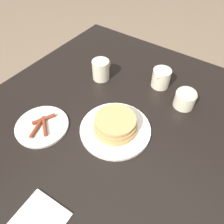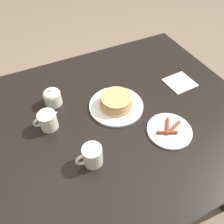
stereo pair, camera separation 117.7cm
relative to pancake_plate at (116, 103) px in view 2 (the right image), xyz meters
The scene contains 8 objects.
ground_plane 0.76m from the pancake_plate, 91.05° to the left, with size 8.00×8.00×0.00m, color #7A6651.
dining_table 0.14m from the pancake_plate, 91.05° to the left, with size 1.23×1.05×0.73m.
pancake_plate is the anchor object (origin of this frame).
side_plate_bacon 0.27m from the pancake_plate, 121.67° to the left, with size 0.20×0.20×0.02m.
coffee_mug 0.31m from the pancake_plate, 46.25° to the left, with size 0.11×0.08×0.09m.
creamer_pitcher 0.32m from the pancake_plate, ahead, with size 0.12×0.08×0.09m.
sugar_bowl 0.30m from the pancake_plate, 30.34° to the right, with size 0.08×0.08×0.09m.
napkin 0.39m from the pancake_plate, behind, with size 0.15×0.14×0.01m.
Camera 2 is at (0.33, 0.59, 1.50)m, focal length 35.00 mm.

